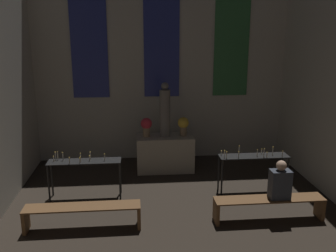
% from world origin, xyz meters
% --- Properties ---
extents(wall_back, '(6.67, 0.16, 5.25)m').
position_xyz_m(wall_back, '(0.00, 11.47, 2.65)').
color(wall_back, beige).
rests_on(wall_back, ground_plane).
extents(altar, '(1.37, 0.70, 0.86)m').
position_xyz_m(altar, '(0.00, 10.47, 0.43)').
color(altar, '#ADA38E').
rests_on(altar, ground_plane).
extents(statue, '(0.25, 0.25, 1.31)m').
position_xyz_m(statue, '(0.00, 10.47, 1.48)').
color(statue, slate).
rests_on(statue, altar).
extents(flower_vase_left, '(0.27, 0.27, 0.46)m').
position_xyz_m(flower_vase_left, '(-0.45, 10.47, 1.14)').
color(flower_vase_left, '#937A5B').
rests_on(flower_vase_left, altar).
extents(flower_vase_right, '(0.27, 0.27, 0.46)m').
position_xyz_m(flower_vase_right, '(0.45, 10.47, 1.14)').
color(flower_vase_right, '#937A5B').
rests_on(flower_vase_right, altar).
extents(candle_rack_left, '(1.47, 0.37, 0.98)m').
position_xyz_m(candle_rack_left, '(-1.76, 9.05, 0.69)').
color(candle_rack_left, black).
rests_on(candle_rack_left, ground_plane).
extents(candle_rack_right, '(1.47, 0.37, 0.99)m').
position_xyz_m(candle_rack_right, '(1.75, 9.04, 0.69)').
color(candle_rack_right, black).
rests_on(candle_rack_right, ground_plane).
extents(pew_back_left, '(1.99, 0.36, 0.42)m').
position_xyz_m(pew_back_left, '(-1.66, 7.78, 0.31)').
color(pew_back_left, brown).
rests_on(pew_back_left, ground_plane).
extents(pew_back_right, '(1.99, 0.36, 0.42)m').
position_xyz_m(pew_back_right, '(1.66, 7.78, 0.31)').
color(pew_back_right, brown).
rests_on(pew_back_right, ground_plane).
extents(person_seated, '(0.36, 0.24, 0.71)m').
position_xyz_m(person_seated, '(1.83, 7.78, 0.73)').
color(person_seated, '#383D47').
rests_on(person_seated, pew_back_right).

